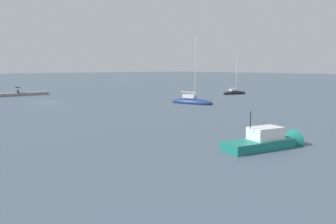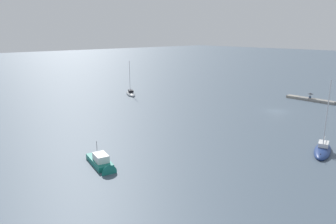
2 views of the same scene
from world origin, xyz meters
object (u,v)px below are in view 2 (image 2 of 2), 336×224
at_px(sailboat_navy_near, 323,150).
at_px(umbrella_open_black, 310,94).
at_px(motorboat_teal_near, 102,164).
at_px(sailboat_grey_far, 131,94).
at_px(person_seated_blue_left, 310,97).

bearing_deg(sailboat_navy_near, umbrella_open_black, -80.73).
bearing_deg(motorboat_teal_near, sailboat_grey_far, -118.06).
height_order(sailboat_navy_near, sailboat_grey_far, sailboat_navy_near).
xyz_separation_m(person_seated_blue_left, umbrella_open_black, (0.01, -0.12, 0.86)).
bearing_deg(sailboat_navy_near, person_seated_blue_left, -80.67).
relative_size(umbrella_open_black, sailboat_grey_far, 0.14).
xyz_separation_m(sailboat_navy_near, motorboat_teal_near, (16.31, 25.19, 0.01)).
relative_size(person_seated_blue_left, sailboat_grey_far, 0.08).
bearing_deg(umbrella_open_black, sailboat_navy_near, 116.74).
distance_m(person_seated_blue_left, umbrella_open_black, 0.87).
relative_size(sailboat_grey_far, motorboat_teal_near, 1.44).
bearing_deg(motorboat_teal_near, umbrella_open_black, -168.06).
height_order(umbrella_open_black, sailboat_navy_near, sailboat_navy_near).
xyz_separation_m(umbrella_open_black, sailboat_grey_far, (35.32, 28.41, -1.39)).
distance_m(person_seated_blue_left, sailboat_grey_far, 45.26).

